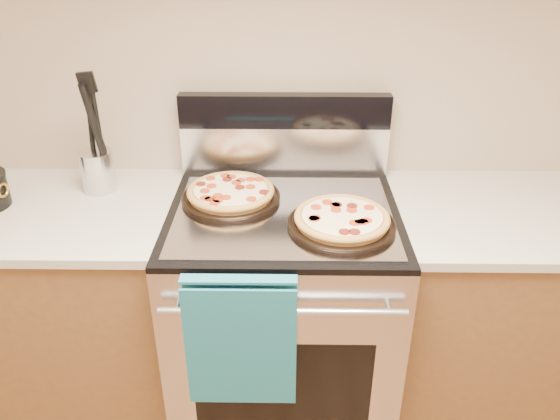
{
  "coord_description": "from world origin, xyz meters",
  "views": [
    {
      "loc": [
        0.01,
        0.07,
        1.78
      ],
      "look_at": [
        -0.01,
        1.55,
        0.98
      ],
      "focal_mm": 35.0,
      "sensor_mm": 36.0,
      "label": 1
    }
  ],
  "objects_px": {
    "utensil_crock": "(98,171)",
    "pepperoni_pizza_back": "(231,194)",
    "pepperoni_pizza_front": "(342,220)",
    "range_body": "(283,322)"
  },
  "relations": [
    {
      "from": "pepperoni_pizza_back",
      "to": "range_body",
      "type": "bearing_deg",
      "value": -20.06
    },
    {
      "from": "pepperoni_pizza_back",
      "to": "pepperoni_pizza_front",
      "type": "xyz_separation_m",
      "value": [
        0.36,
        -0.18,
        0.0
      ]
    },
    {
      "from": "pepperoni_pizza_back",
      "to": "utensil_crock",
      "type": "height_order",
      "value": "utensil_crock"
    },
    {
      "from": "range_body",
      "to": "utensil_crock",
      "type": "height_order",
      "value": "utensil_crock"
    },
    {
      "from": "utensil_crock",
      "to": "pepperoni_pizza_back",
      "type": "bearing_deg",
      "value": -12.02
    },
    {
      "from": "range_body",
      "to": "pepperoni_pizza_front",
      "type": "height_order",
      "value": "pepperoni_pizza_front"
    },
    {
      "from": "pepperoni_pizza_back",
      "to": "pepperoni_pizza_front",
      "type": "relative_size",
      "value": 1.0
    },
    {
      "from": "pepperoni_pizza_front",
      "to": "utensil_crock",
      "type": "distance_m",
      "value": 0.88
    },
    {
      "from": "pepperoni_pizza_back",
      "to": "utensil_crock",
      "type": "relative_size",
      "value": 2.23
    },
    {
      "from": "pepperoni_pizza_front",
      "to": "range_body",
      "type": "bearing_deg",
      "value": 147.76
    }
  ]
}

